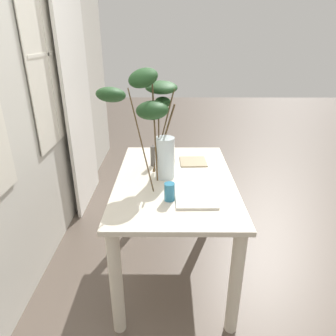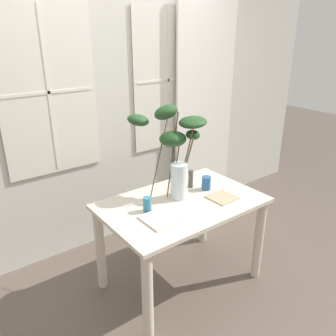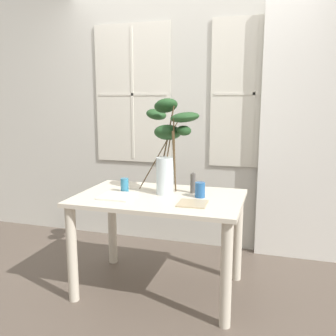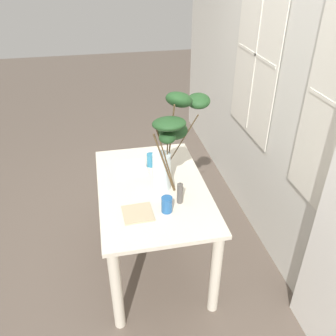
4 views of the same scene
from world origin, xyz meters
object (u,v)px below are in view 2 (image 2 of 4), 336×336
(dining_table, at_px, (182,218))
(drinking_glass_blue_right, at_px, (206,183))
(pillar_candle, at_px, (191,179))
(plate_square_right, at_px, (222,197))
(vase_with_branches, at_px, (174,143))
(drinking_glass_blue_left, at_px, (147,204))
(plate_square_left, at_px, (161,219))

(dining_table, distance_m, drinking_glass_blue_right, 0.37)
(pillar_candle, bearing_deg, plate_square_right, -77.49)
(vase_with_branches, distance_m, drinking_glass_blue_right, 0.47)
(plate_square_right, bearing_deg, drinking_glass_blue_left, 162.73)
(dining_table, bearing_deg, plate_square_left, -157.12)
(drinking_glass_blue_right, xyz_separation_m, pillar_candle, (-0.08, 0.11, 0.02))
(plate_square_right, bearing_deg, plate_square_left, 177.66)
(drinking_glass_blue_right, height_order, plate_square_right, drinking_glass_blue_right)
(vase_with_branches, xyz_separation_m, plate_square_left, (-0.32, -0.27, -0.43))
(drinking_glass_blue_right, distance_m, pillar_candle, 0.14)
(dining_table, bearing_deg, drinking_glass_blue_left, 173.00)
(vase_with_branches, relative_size, plate_square_left, 3.10)
(drinking_glass_blue_right, relative_size, plate_square_right, 0.56)
(drinking_glass_blue_left, bearing_deg, pillar_candle, 13.16)
(dining_table, relative_size, pillar_candle, 7.51)
(dining_table, bearing_deg, pillar_candle, 35.39)
(drinking_glass_blue_left, bearing_deg, dining_table, -7.00)
(drinking_glass_blue_left, bearing_deg, plate_square_left, -87.32)
(plate_square_right, bearing_deg, dining_table, 153.26)
(vase_with_branches, bearing_deg, dining_table, -100.93)
(plate_square_right, bearing_deg, vase_with_branches, 131.97)
(pillar_candle, bearing_deg, drinking_glass_blue_right, -53.97)
(drinking_glass_blue_left, xyz_separation_m, plate_square_left, (0.01, -0.16, -0.05))
(plate_square_left, bearing_deg, vase_with_branches, 40.07)
(drinking_glass_blue_right, bearing_deg, pillar_candle, 126.03)
(drinking_glass_blue_left, bearing_deg, vase_with_branches, 18.46)
(dining_table, relative_size, plate_square_right, 6.20)
(drinking_glass_blue_left, distance_m, drinking_glass_blue_right, 0.60)
(vase_with_branches, bearing_deg, plate_square_right, -48.03)
(dining_table, xyz_separation_m, vase_with_branches, (0.03, 0.15, 0.58))
(plate_square_left, bearing_deg, drinking_glass_blue_left, 92.68)
(drinking_glass_blue_right, xyz_separation_m, plate_square_right, (-0.01, -0.20, -0.05))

